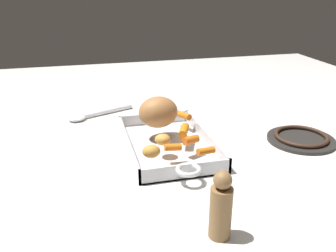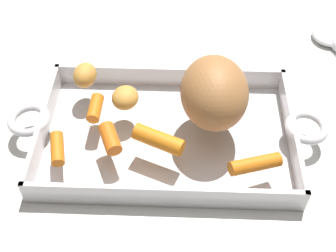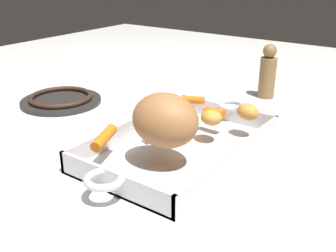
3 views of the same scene
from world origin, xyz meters
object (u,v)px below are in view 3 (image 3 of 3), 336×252
object	(u,v)px
baby_carrot_short	(214,112)
baby_carrot_northwest	(183,110)
pork_roast	(165,120)
baby_carrot_northeast	(164,119)
potato_golden_large	(248,112)
stove_burner_rear	(61,99)
baby_carrot_southwest	(193,100)
baby_carrot_southeast	(104,138)
pepper_mill	(268,73)
roasting_dish	(180,146)
potato_near_roast	(211,118)

from	to	relation	value
baby_carrot_short	baby_carrot_northwest	world-z (taller)	baby_carrot_northwest
pork_roast	baby_carrot_northeast	size ratio (longest dim) A/B	1.67
pork_roast	potato_golden_large	size ratio (longest dim) A/B	2.60
pork_roast	stove_burner_rear	size ratio (longest dim) A/B	0.59
pork_roast	baby_carrot_southwest	bearing A→B (deg)	-160.04
baby_carrot_southwest	baby_carrot_short	xyz separation A→B (m)	(0.04, 0.08, 0.00)
baby_carrot_southeast	baby_carrot_southwest	bearing A→B (deg)	176.35
baby_carrot_short	potato_golden_large	xyz separation A→B (m)	(-0.02, 0.06, 0.01)
stove_burner_rear	baby_carrot_southwest	bearing A→B (deg)	104.92
baby_carrot_southeast	pepper_mill	world-z (taller)	pepper_mill
baby_carrot_southwest	stove_burner_rear	distance (m)	0.36
pork_roast	baby_carrot_southeast	bearing A→B (deg)	-60.27
roasting_dish	potato_golden_large	distance (m)	0.16
pepper_mill	baby_carrot_short	bearing A→B (deg)	2.23
baby_carrot_northeast	baby_carrot_southwest	world-z (taller)	baby_carrot_northeast
pork_roast	baby_carrot_northeast	world-z (taller)	pork_roast
baby_carrot_southwest	baby_carrot_northwest	bearing A→B (deg)	14.77
baby_carrot_southwest	baby_carrot_short	bearing A→B (deg)	62.11
roasting_dish	potato_golden_large	bearing A→B (deg)	149.93
baby_carrot_short	pepper_mill	bearing A→B (deg)	-177.77
roasting_dish	potato_near_roast	bearing A→B (deg)	154.55
baby_carrot_southeast	pepper_mill	bearing A→B (deg)	171.16
baby_carrot_northeast	baby_carrot_northwest	xyz separation A→B (m)	(-0.07, 0.00, -0.00)
baby_carrot_short	baby_carrot_northwest	distance (m)	0.07
roasting_dish	baby_carrot_southwest	size ratio (longest dim) A/B	9.74
stove_burner_rear	pepper_mill	size ratio (longest dim) A/B	1.43
roasting_dish	potato_golden_large	xyz separation A→B (m)	(-0.13, 0.07, 0.05)
baby_carrot_southwest	baby_carrot_short	size ratio (longest dim) A/B	1.10
baby_carrot_northwest	potato_golden_large	bearing A→B (deg)	113.84
baby_carrot_northeast	stove_burner_rear	xyz separation A→B (m)	(-0.05, -0.36, -0.04)
potato_near_roast	stove_burner_rear	xyz separation A→B (m)	(0.01, -0.43, -0.05)
potato_golden_large	pork_roast	bearing A→B (deg)	-17.75
pork_roast	baby_carrot_southeast	distance (m)	0.11
roasting_dish	baby_carrot_northeast	bearing A→B (deg)	-101.66
pork_roast	stove_burner_rear	world-z (taller)	pork_roast
roasting_dish	potato_golden_large	world-z (taller)	potato_golden_large
potato_near_roast	roasting_dish	bearing A→B (deg)	-25.45
baby_carrot_northwest	stove_burner_rear	bearing A→B (deg)	-86.60
roasting_dish	stove_burner_rear	distance (m)	0.41
baby_carrot_northwest	stove_burner_rear	xyz separation A→B (m)	(0.02, -0.36, -0.04)
baby_carrot_northwest	baby_carrot_short	bearing A→B (deg)	116.52
baby_carrot_northeast	baby_carrot_short	world-z (taller)	baby_carrot_northeast
baby_carrot_northwest	pepper_mill	size ratio (longest dim) A/B	0.31
pork_roast	potato_near_roast	bearing A→B (deg)	172.33
potato_golden_large	pepper_mill	xyz separation A→B (m)	(-0.28, -0.07, 0.01)
pork_roast	potato_golden_large	world-z (taller)	pork_roast
stove_burner_rear	pepper_mill	bearing A→B (deg)	130.88
potato_golden_large	pepper_mill	size ratio (longest dim) A/B	0.32
pork_roast	baby_carrot_northwest	size ratio (longest dim) A/B	2.67
baby_carrot_southwest	baby_carrot_southeast	bearing A→B (deg)	-3.65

